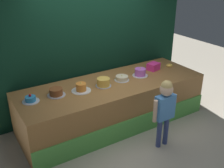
% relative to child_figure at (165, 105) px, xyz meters
% --- Properties ---
extents(ground_plane, '(12.00, 12.00, 0.00)m').
position_rel_child_figure_xyz_m(ground_plane, '(-0.30, 0.47, -0.76)').
color(ground_plane, '#BCB29E').
extents(stage_platform, '(3.45, 1.21, 0.80)m').
position_rel_child_figure_xyz_m(stage_platform, '(-0.30, 1.06, -0.36)').
color(stage_platform, '#9E6B38').
rests_on(stage_platform, ground_plane).
extents(curtain_backdrop, '(4.13, 0.08, 2.72)m').
position_rel_child_figure_xyz_m(curtain_backdrop, '(-0.30, 1.76, 0.60)').
color(curtain_backdrop, black).
rests_on(curtain_backdrop, ground_plane).
extents(child_figure, '(0.45, 0.21, 1.17)m').
position_rel_child_figure_xyz_m(child_figure, '(0.00, 0.00, 0.00)').
color(child_figure, '#3F4C8C').
rests_on(child_figure, ground_plane).
extents(pink_box, '(0.27, 0.24, 0.14)m').
position_rel_child_figure_xyz_m(pink_box, '(0.75, 1.18, 0.11)').
color(pink_box, '#F53492').
rests_on(pink_box, stage_platform).
extents(donut, '(0.14, 0.14, 0.04)m').
position_rel_child_figure_xyz_m(donut, '(1.17, 1.16, 0.06)').
color(donut, '#F2BF4C').
rests_on(donut, stage_platform).
extents(cake_far_left, '(0.27, 0.27, 0.13)m').
position_rel_child_figure_xyz_m(cake_far_left, '(-1.76, 1.14, 0.08)').
color(cake_far_left, silver).
rests_on(cake_far_left, stage_platform).
extents(cake_left, '(0.30, 0.30, 0.12)m').
position_rel_child_figure_xyz_m(cake_left, '(-1.34, 1.13, 0.10)').
color(cake_left, silver).
rests_on(cake_left, stage_platform).
extents(cake_center_left, '(0.33, 0.33, 0.17)m').
position_rel_child_figure_xyz_m(cake_center_left, '(-0.92, 1.07, 0.10)').
color(cake_center_left, white).
rests_on(cake_center_left, stage_platform).
extents(cake_center_right, '(0.28, 0.28, 0.15)m').
position_rel_child_figure_xyz_m(cake_center_right, '(-0.50, 1.04, 0.11)').
color(cake_center_right, silver).
rests_on(cake_center_right, stage_platform).
extents(cake_right, '(0.28, 0.28, 0.12)m').
position_rel_child_figure_xyz_m(cake_right, '(-0.09, 1.08, 0.08)').
color(cake_right, silver).
rests_on(cake_right, stage_platform).
extents(cake_far_right, '(0.30, 0.30, 0.17)m').
position_rel_child_figure_xyz_m(cake_far_right, '(0.33, 1.07, 0.11)').
color(cake_far_right, white).
rests_on(cake_far_right, stage_platform).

